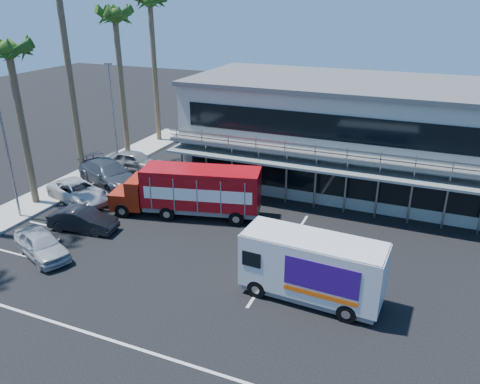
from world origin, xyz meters
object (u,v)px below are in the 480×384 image
at_px(white_van, 312,267).
at_px(parked_car_a, 41,244).
at_px(parked_car_b, 83,220).
at_px(red_truck, 191,190).

height_order(white_van, parked_car_a, white_van).
height_order(parked_car_a, parked_car_b, parked_car_a).
relative_size(white_van, parked_car_b, 1.58).
bearing_deg(red_truck, parked_car_b, -153.11).
bearing_deg(red_truck, parked_car_a, -137.16).
bearing_deg(parked_car_a, red_truck, -10.51).
distance_m(parked_car_a, parked_car_b, 3.20).
xyz_separation_m(red_truck, parked_car_b, (-4.88, -4.18, -1.03)).
height_order(red_truck, white_van, red_truck).
xyz_separation_m(white_van, parked_car_b, (-13.84, 1.42, -0.95)).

